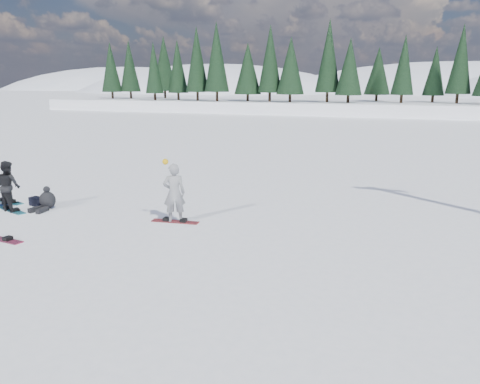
% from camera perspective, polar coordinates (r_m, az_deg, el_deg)
% --- Properties ---
extents(ground, '(420.00, 420.00, 0.00)m').
position_cam_1_polar(ground, '(14.45, -17.63, -4.49)').
color(ground, white).
rests_on(ground, ground).
extents(alpine_backdrop, '(412.50, 227.00, 53.20)m').
position_cam_1_polar(alpine_backdrop, '(201.76, 14.77, 7.75)').
color(alpine_backdrop, white).
rests_on(alpine_backdrop, ground).
extents(snowboarder_woman, '(0.80, 0.71, 2.00)m').
position_cam_1_polar(snowboarder_woman, '(14.47, -8.04, -0.11)').
color(snowboarder_woman, gray).
rests_on(snowboarder_woman, ground).
extents(snowboarder_man, '(0.94, 0.80, 1.71)m').
position_cam_1_polar(snowboarder_man, '(17.46, -26.39, 0.66)').
color(snowboarder_man, black).
rests_on(snowboarder_man, ground).
extents(seated_rider, '(0.58, 0.94, 0.79)m').
position_cam_1_polar(seated_rider, '(17.27, -22.52, -0.96)').
color(seated_rider, black).
rests_on(seated_rider, ground).
extents(gear_bag, '(0.50, 0.38, 0.30)m').
position_cam_1_polar(gear_bag, '(17.95, -23.58, -1.05)').
color(gear_bag, black).
rests_on(gear_bag, ground).
extents(snowboard_woman, '(1.52, 0.46, 0.03)m').
position_cam_1_polar(snowboard_woman, '(14.71, -7.91, -3.60)').
color(snowboard_woman, maroon).
rests_on(snowboard_woman, ground).
extents(snowboard_man, '(1.51, 0.74, 0.03)m').
position_cam_1_polar(snowboard_man, '(17.64, -26.11, -2.00)').
color(snowboard_man, '#166C7D').
rests_on(snowboard_man, ground).
extents(snowboard_loose_b, '(1.52, 0.43, 0.03)m').
position_cam_1_polar(snowboard_loose_b, '(14.58, -27.12, -5.14)').
color(snowboard_loose_b, maroon).
rests_on(snowboard_loose_b, ground).
extents(snowboard_loose_c, '(1.52, 0.49, 0.03)m').
position_cam_1_polar(snowboard_loose_c, '(18.92, -26.53, -1.08)').
color(snowboard_loose_c, '#187687').
rests_on(snowboard_loose_c, ground).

